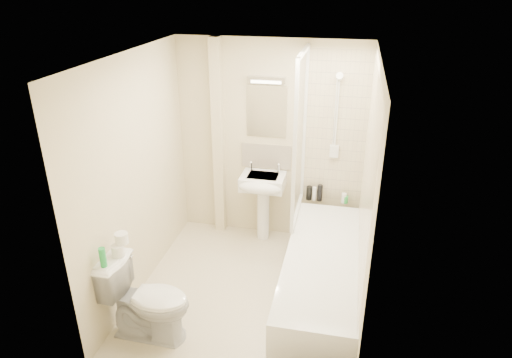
# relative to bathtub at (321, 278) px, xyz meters

# --- Properties ---
(floor) EXTENTS (2.50, 2.50, 0.00)m
(floor) POSITION_rel_bathtub_xyz_m (-0.75, -0.00, -0.29)
(floor) COLOR beige
(floor) RESTS_ON ground
(wall_back) EXTENTS (2.20, 0.02, 2.40)m
(wall_back) POSITION_rel_bathtub_xyz_m (-0.75, 1.25, 0.91)
(wall_back) COLOR beige
(wall_back) RESTS_ON ground
(wall_left) EXTENTS (0.02, 2.50, 2.40)m
(wall_left) POSITION_rel_bathtub_xyz_m (-1.85, -0.00, 0.91)
(wall_left) COLOR beige
(wall_left) RESTS_ON ground
(wall_right) EXTENTS (0.02, 2.50, 2.40)m
(wall_right) POSITION_rel_bathtub_xyz_m (0.35, -0.00, 0.91)
(wall_right) COLOR beige
(wall_right) RESTS_ON ground
(ceiling) EXTENTS (2.20, 2.50, 0.02)m
(ceiling) POSITION_rel_bathtub_xyz_m (-0.75, -0.00, 2.11)
(ceiling) COLOR white
(ceiling) RESTS_ON wall_back
(tile_back) EXTENTS (0.70, 0.01, 1.75)m
(tile_back) POSITION_rel_bathtub_xyz_m (0.00, 1.24, 1.14)
(tile_back) COLOR beige
(tile_back) RESTS_ON wall_back
(tile_right) EXTENTS (0.01, 2.10, 1.75)m
(tile_right) POSITION_rel_bathtub_xyz_m (0.34, 0.00, 1.14)
(tile_right) COLOR beige
(tile_right) RESTS_ON wall_right
(pipe_boxing) EXTENTS (0.12, 0.12, 2.40)m
(pipe_boxing) POSITION_rel_bathtub_xyz_m (-1.37, 1.19, 0.91)
(pipe_boxing) COLOR beige
(pipe_boxing) RESTS_ON ground
(splashback) EXTENTS (0.60, 0.02, 0.30)m
(splashback) POSITION_rel_bathtub_xyz_m (-0.79, 1.24, 0.74)
(splashback) COLOR beige
(splashback) RESTS_ON wall_back
(mirror) EXTENTS (0.46, 0.01, 0.60)m
(mirror) POSITION_rel_bathtub_xyz_m (-0.79, 1.24, 1.29)
(mirror) COLOR white
(mirror) RESTS_ON wall_back
(strip_light) EXTENTS (0.42, 0.07, 0.07)m
(strip_light) POSITION_rel_bathtub_xyz_m (-0.79, 1.21, 1.66)
(strip_light) COLOR silver
(strip_light) RESTS_ON wall_back
(bathtub) EXTENTS (0.70, 2.10, 0.55)m
(bathtub) POSITION_rel_bathtub_xyz_m (0.00, 0.00, 0.00)
(bathtub) COLOR white
(bathtub) RESTS_ON ground
(shower_screen) EXTENTS (0.04, 0.92, 1.80)m
(shower_screen) POSITION_rel_bathtub_xyz_m (-0.35, 0.80, 1.16)
(shower_screen) COLOR white
(shower_screen) RESTS_ON bathtub
(shower_fixture) EXTENTS (0.10, 0.16, 0.99)m
(shower_fixture) POSITION_rel_bathtub_xyz_m (-0.00, 1.19, 1.26)
(shower_fixture) COLOR white
(shower_fixture) RESTS_ON wall_back
(pedestal_sink) EXTENTS (0.51, 0.47, 0.98)m
(pedestal_sink) POSITION_rel_bathtub_xyz_m (-0.79, 1.01, 0.40)
(pedestal_sink) COLOR white
(pedestal_sink) RESTS_ON ground
(bottle_black_a) EXTENTS (0.07, 0.07, 0.17)m
(bottle_black_a) POSITION_rel_bathtub_xyz_m (-0.26, 1.16, 0.35)
(bottle_black_a) COLOR black
(bottle_black_a) RESTS_ON bathtub
(bottle_white_a) EXTENTS (0.05, 0.05, 0.17)m
(bottle_white_a) POSITION_rel_bathtub_xyz_m (-0.19, 1.16, 0.34)
(bottle_white_a) COLOR white
(bottle_white_a) RESTS_ON bathtub
(bottle_black_b) EXTENTS (0.06, 0.06, 0.20)m
(bottle_black_b) POSITION_rel_bathtub_xyz_m (-0.13, 1.16, 0.36)
(bottle_black_b) COLOR black
(bottle_black_b) RESTS_ON bathtub
(bottle_white_b) EXTENTS (0.06, 0.06, 0.12)m
(bottle_white_b) POSITION_rel_bathtub_xyz_m (0.16, 1.16, 0.32)
(bottle_white_b) COLOR white
(bottle_white_b) RESTS_ON bathtub
(bottle_green) EXTENTS (0.06, 0.06, 0.09)m
(bottle_green) POSITION_rel_bathtub_xyz_m (0.17, 1.16, 0.30)
(bottle_green) COLOR green
(bottle_green) RESTS_ON bathtub
(toilet) EXTENTS (0.48, 0.79, 0.78)m
(toilet) POSITION_rel_bathtub_xyz_m (-1.47, -0.78, 0.10)
(toilet) COLOR white
(toilet) RESTS_ON ground
(toilet_roll_lower) EXTENTS (0.11, 0.11, 0.10)m
(toilet_roll_lower) POSITION_rel_bathtub_xyz_m (-1.73, -0.72, 0.54)
(toilet_roll_lower) COLOR white
(toilet_roll_lower) RESTS_ON toilet
(toilet_roll_upper) EXTENTS (0.12, 0.12, 0.10)m
(toilet_roll_upper) POSITION_rel_bathtub_xyz_m (-1.70, -0.68, 0.64)
(toilet_roll_upper) COLOR white
(toilet_roll_upper) RESTS_ON toilet_roll_lower
(green_bottle) EXTENTS (0.06, 0.06, 0.18)m
(green_bottle) POSITION_rel_bathtub_xyz_m (-1.77, -0.89, 0.58)
(green_bottle) COLOR green
(green_bottle) RESTS_ON toilet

